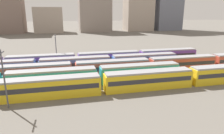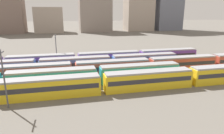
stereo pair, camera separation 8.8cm
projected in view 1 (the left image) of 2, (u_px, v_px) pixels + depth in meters
name	position (u px, v px, depth m)	size (l,w,h in m)	color
train_track_0	(102.00, 83.00, 38.44)	(74.70, 3.06, 3.75)	yellow
train_track_1	(53.00, 78.00, 41.30)	(55.80, 3.06, 3.75)	teal
train_track_2	(149.00, 65.00, 51.23)	(112.50, 3.06, 3.75)	#BC4C38
train_track_3	(76.00, 64.00, 52.20)	(55.80, 3.06, 3.75)	#4C70BC
train_track_4	(76.00, 60.00, 57.19)	(74.70, 3.06, 3.75)	#6B429E
catenary_pole_0	(4.00, 77.00, 31.22)	(0.24, 3.20, 9.64)	#4C4C51
catenary_pole_1	(56.00, 48.00, 57.91)	(0.24, 3.20, 8.87)	#4C4C51
distant_building_1	(5.00, 6.00, 139.58)	(23.03, 14.89, 37.75)	#7A665B
distant_building_2	(49.00, 20.00, 148.27)	(20.10, 14.94, 18.15)	#A89989
distant_building_3	(94.00, 8.00, 153.40)	(23.61, 19.57, 34.81)	gray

